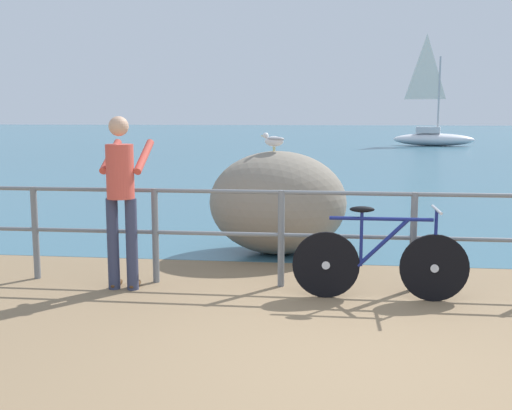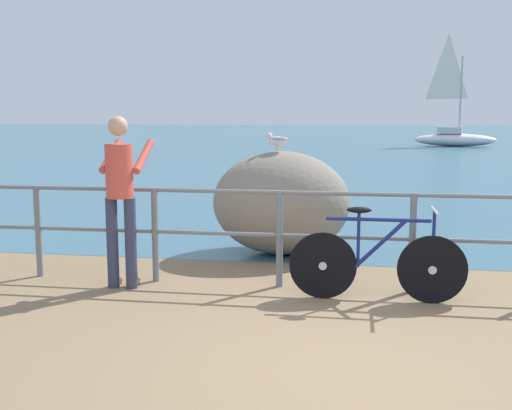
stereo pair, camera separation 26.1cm
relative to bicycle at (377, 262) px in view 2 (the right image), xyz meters
The scene contains 8 objects.
ground_plane 18.44m from the bicycle, 90.99° to the left, with size 120.00×120.00×0.10m, color #846B4C.
sea_surface 46.38m from the bicycle, 90.40° to the left, with size 120.00×90.00×0.01m, color #38667A.
promenade_railing 0.53m from the bicycle, 132.41° to the left, with size 9.52×0.07×1.02m.
bicycle is the anchor object (origin of this frame).
person_at_railing 2.68m from the bicycle, behind, with size 0.44×0.64×1.78m.
breakwater_boulder_main 2.25m from the bicycle, 121.38° to the left, with size 1.77×1.40×1.33m.
seagull 2.48m from the bicycle, 122.89° to the left, with size 0.34×0.21×0.23m.
sailboat 30.13m from the bicycle, 79.98° to the left, with size 4.57×2.15×6.16m.
Camera 2 is at (0.06, -4.35, 1.81)m, focal length 43.30 mm.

